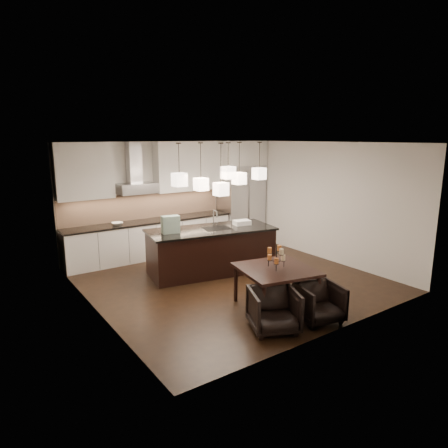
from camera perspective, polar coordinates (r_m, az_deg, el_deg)
floor at (r=8.40m, az=0.79°, el=-8.00°), size 5.50×5.50×0.02m
ceiling at (r=7.87m, az=0.85°, el=11.62°), size 5.50×5.50×0.02m
wall_back at (r=10.35m, az=-8.14°, el=3.85°), size 5.50×0.02×2.80m
wall_front at (r=6.05m, az=16.25°, el=-2.62°), size 5.50×0.02×2.80m
wall_left at (r=6.82m, az=-18.38°, el=-1.08°), size 0.02×5.50×2.80m
wall_right at (r=9.86m, az=13.98°, el=3.18°), size 0.02×5.50×2.80m
refrigerator at (r=11.19m, az=2.45°, el=2.91°), size 1.20×0.72×2.15m
fridge_panel at (r=11.05m, az=2.52°, el=10.09°), size 1.26×0.72×0.65m
lower_cabinets at (r=9.99m, az=-10.32°, el=-2.17°), size 4.21×0.62×0.88m
countertop at (r=9.88m, az=-10.42°, el=0.41°), size 4.21×0.66×0.04m
backsplash at (r=10.09m, az=-11.20°, el=2.56°), size 4.21×0.02×0.63m
upper_cab_left at (r=9.33m, az=-19.42°, el=7.14°), size 1.25×0.35×1.25m
upper_cab_right at (r=10.36m, az=-5.04°, el=8.24°), size 1.85×0.35×1.25m
hood_canopy at (r=9.68m, az=-12.35°, el=5.01°), size 0.90×0.52×0.24m
hood_chimney at (r=9.72m, az=-12.77°, el=8.58°), size 0.30×0.28×0.96m
fruit_bowl at (r=9.51m, az=-15.00°, el=0.05°), size 0.30×0.30×0.06m
island_body at (r=8.73m, az=-1.86°, el=-3.91°), size 2.79×1.53×0.93m
island_top at (r=8.61m, az=-1.88°, el=-0.81°), size 2.89×1.62×0.04m
faucet at (r=8.70m, az=-1.51°, el=0.83°), size 0.15×0.27×0.40m
tote_bag at (r=8.25m, az=-7.66°, el=-0.07°), size 0.39×0.25×0.36m
food_container at (r=8.97m, az=2.59°, el=0.21°), size 0.40×0.32×0.11m
dining_table at (r=7.03m, az=7.37°, el=-9.03°), size 1.41×1.41×0.72m
candelabra at (r=6.85m, az=7.50°, el=-4.59°), size 0.41×0.41×0.42m
candle_a at (r=6.93m, az=8.45°, el=-4.77°), size 0.09×0.09×0.10m
candle_b at (r=6.92m, az=6.53°, el=-4.73°), size 0.09×0.09×0.10m
candle_c at (r=6.73m, az=7.50°, el=-5.25°), size 0.09×0.09×0.10m
candle_d at (r=6.94m, az=7.91°, el=-3.41°), size 0.09×0.09×0.10m
candle_e at (r=6.77m, az=6.54°, el=-3.77°), size 0.09×0.09×0.10m
candle_f at (r=6.72m, az=8.21°, el=-3.93°), size 0.09×0.09×0.10m
armchair_left at (r=6.26m, az=7.11°, el=-12.09°), size 0.94×0.95×0.66m
armchair_right at (r=6.71m, az=13.47°, el=-10.85°), size 0.81×0.82×0.61m
pendant_a at (r=7.83m, az=-6.39°, el=6.30°), size 0.24×0.24×0.26m
pendant_b at (r=8.32m, az=-3.31°, el=5.69°), size 0.24×0.24×0.26m
pendant_c at (r=8.44m, az=0.59°, el=7.34°), size 0.24×0.24×0.26m
pendant_d at (r=8.85m, az=2.17°, el=6.53°), size 0.24×0.24×0.26m
pendant_e at (r=9.04m, az=5.04°, el=7.18°), size 0.24×0.24×0.26m
pendant_f at (r=8.01m, az=-0.44°, el=5.00°), size 0.24×0.24×0.26m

